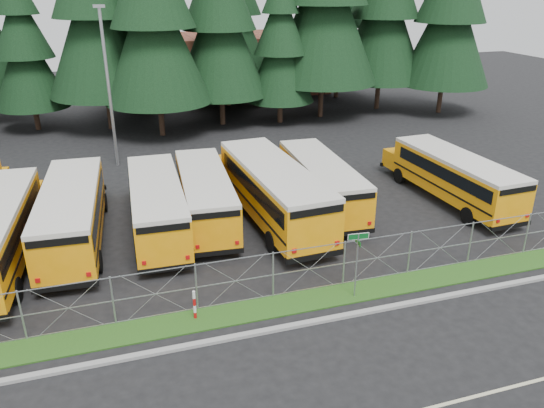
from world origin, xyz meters
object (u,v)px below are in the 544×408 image
at_px(light_standard, 108,83).
at_px(bus_2, 73,215).
at_px(bus_3, 157,206).
at_px(bus_6, 319,183).
at_px(bus_5, 271,192).
at_px(bus_4, 205,196).
at_px(street_sign, 357,252).
at_px(bus_east, 451,178).
at_px(striped_bollard, 195,305).

bearing_deg(light_standard, bus_2, -101.91).
bearing_deg(light_standard, bus_3, -82.34).
distance_m(bus_3, bus_6, 8.84).
distance_m(bus_2, bus_5, 9.60).
xyz_separation_m(bus_4, bus_6, (6.33, 0.06, 0.00)).
xyz_separation_m(bus_5, street_sign, (0.95, -7.96, 0.49)).
relative_size(bus_3, bus_5, 0.88).
distance_m(bus_east, light_standard, 21.68).
bearing_deg(bus_east, bus_4, 171.01).
height_order(bus_5, light_standard, light_standard).
xyz_separation_m(bus_east, light_standard, (-17.58, 11.99, 4.14)).
xyz_separation_m(bus_6, bus_east, (7.28, -1.56, 0.03)).
bearing_deg(striped_bollard, light_standard, 95.86).
distance_m(striped_bollard, light_standard, 19.71).
bearing_deg(light_standard, bus_6, -45.34).
xyz_separation_m(bus_2, bus_5, (9.59, -0.31, 0.12)).
distance_m(bus_6, light_standard, 15.24).
relative_size(bus_4, bus_5, 0.86).
height_order(bus_3, bus_4, bus_3).
bearing_deg(street_sign, bus_5, 96.78).
height_order(bus_6, striped_bollard, bus_6).
bearing_deg(bus_5, street_sign, -86.48).
bearing_deg(bus_4, bus_2, -169.86).
bearing_deg(bus_4, light_standard, 114.90).
height_order(bus_3, bus_5, bus_5).
bearing_deg(bus_east, bus_3, 174.22).
distance_m(bus_3, striped_bollard, 7.92).
xyz_separation_m(bus_3, striped_bollard, (0.45, -7.87, -0.76)).
bearing_deg(light_standard, striped_bollard, -84.14).
distance_m(bus_2, street_sign, 13.41).
relative_size(bus_2, bus_4, 1.07).
bearing_deg(light_standard, bus_4, -69.25).
bearing_deg(bus_6, bus_east, -9.64).
relative_size(bus_5, bus_6, 1.16).
height_order(street_sign, light_standard, light_standard).
bearing_deg(bus_2, light_standard, 81.27).
distance_m(bus_5, striped_bollard, 9.25).
distance_m(bus_2, striped_bollard, 8.98).
height_order(bus_2, light_standard, light_standard).
height_order(bus_3, striped_bollard, bus_3).
height_order(bus_2, striped_bollard, bus_2).
bearing_deg(striped_bollard, bus_2, 118.76).
distance_m(bus_3, street_sign, 10.68).
xyz_separation_m(bus_6, light_standard, (-10.31, 10.43, 4.17)).
xyz_separation_m(bus_4, street_sign, (4.21, -8.93, 0.71)).
bearing_deg(bus_4, striped_bollard, -99.23).
xyz_separation_m(street_sign, light_standard, (-8.18, 19.42, 3.47)).
height_order(bus_east, street_sign, street_sign).
distance_m(bus_6, street_sign, 9.26).
bearing_deg(bus_2, bus_east, 0.77).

